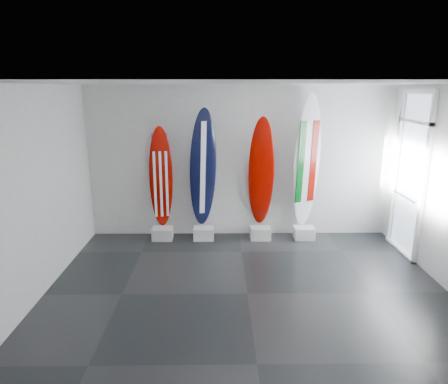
{
  "coord_description": "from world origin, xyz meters",
  "views": [
    {
      "loc": [
        -0.41,
        -5.25,
        2.95
      ],
      "look_at": [
        -0.33,
        1.4,
        1.18
      ],
      "focal_mm": 31.73,
      "sensor_mm": 36.0,
      "label": 1
    }
  ],
  "objects_px": {
    "surfboard_usa": "(161,178)",
    "surfboard_swiss": "(261,173)",
    "surfboard_italy": "(307,162)",
    "surfboard_navy": "(203,169)"
  },
  "relations": [
    {
      "from": "surfboard_usa",
      "to": "surfboard_swiss",
      "type": "xyz_separation_m",
      "value": [
        1.96,
        0.0,
        0.09
      ]
    },
    {
      "from": "surfboard_usa",
      "to": "surfboard_italy",
      "type": "height_order",
      "value": "surfboard_italy"
    },
    {
      "from": "surfboard_navy",
      "to": "surfboard_swiss",
      "type": "bearing_deg",
      "value": -19.81
    },
    {
      "from": "surfboard_usa",
      "to": "surfboard_navy",
      "type": "height_order",
      "value": "surfboard_navy"
    },
    {
      "from": "surfboard_swiss",
      "to": "surfboard_italy",
      "type": "relative_size",
      "value": 0.85
    },
    {
      "from": "surfboard_navy",
      "to": "surfboard_italy",
      "type": "relative_size",
      "value": 0.9
    },
    {
      "from": "surfboard_navy",
      "to": "surfboard_italy",
      "type": "height_order",
      "value": "surfboard_italy"
    },
    {
      "from": "surfboard_navy",
      "to": "surfboard_italy",
      "type": "bearing_deg",
      "value": -19.81
    },
    {
      "from": "surfboard_usa",
      "to": "surfboard_navy",
      "type": "relative_size",
      "value": 0.85
    },
    {
      "from": "surfboard_usa",
      "to": "surfboard_navy",
      "type": "bearing_deg",
      "value": -13.11
    }
  ]
}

